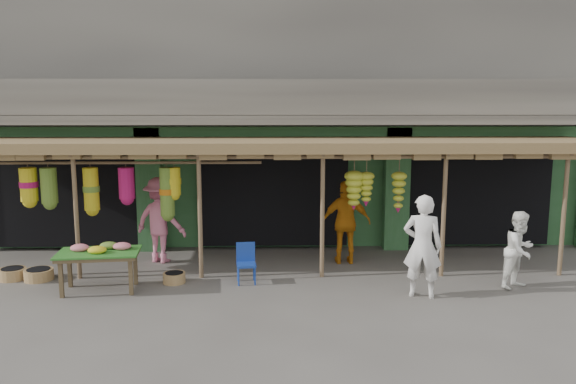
{
  "coord_description": "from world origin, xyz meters",
  "views": [
    {
      "loc": [
        0.05,
        -11.44,
        3.56
      ],
      "look_at": [
        0.32,
        1.0,
        1.6
      ],
      "focal_mm": 35.0,
      "sensor_mm": 36.0,
      "label": 1
    }
  ],
  "objects_px": {
    "person_front": "(422,246)",
    "person_shopper": "(160,220)",
    "person_vendor": "(346,222)",
    "flower_table": "(100,253)",
    "blue_chair": "(246,261)",
    "person_right": "(520,250)"
  },
  "relations": [
    {
      "from": "person_front",
      "to": "person_shopper",
      "type": "distance_m",
      "value": 5.86
    },
    {
      "from": "person_right",
      "to": "person_shopper",
      "type": "relative_size",
      "value": 0.78
    },
    {
      "from": "flower_table",
      "to": "person_shopper",
      "type": "xyz_separation_m",
      "value": [
        0.76,
        1.99,
        0.23
      ]
    },
    {
      "from": "blue_chair",
      "to": "person_vendor",
      "type": "relative_size",
      "value": 0.42
    },
    {
      "from": "flower_table",
      "to": "person_right",
      "type": "xyz_separation_m",
      "value": [
        8.1,
        -0.02,
        0.03
      ]
    },
    {
      "from": "blue_chair",
      "to": "person_front",
      "type": "relative_size",
      "value": 0.41
    },
    {
      "from": "blue_chair",
      "to": "person_shopper",
      "type": "height_order",
      "value": "person_shopper"
    },
    {
      "from": "person_vendor",
      "to": "person_right",
      "type": "bearing_deg",
      "value": 151.02
    },
    {
      "from": "person_vendor",
      "to": "flower_table",
      "type": "bearing_deg",
      "value": 20.28
    },
    {
      "from": "person_vendor",
      "to": "person_shopper",
      "type": "height_order",
      "value": "person_shopper"
    },
    {
      "from": "flower_table",
      "to": "person_right",
      "type": "distance_m",
      "value": 8.1
    },
    {
      "from": "flower_table",
      "to": "blue_chair",
      "type": "xyz_separation_m",
      "value": [
        2.77,
        0.46,
        -0.29
      ]
    },
    {
      "from": "flower_table",
      "to": "person_shopper",
      "type": "bearing_deg",
      "value": 63.1
    },
    {
      "from": "person_vendor",
      "to": "person_shopper",
      "type": "distance_m",
      "value": 4.19
    },
    {
      "from": "person_vendor",
      "to": "person_shopper",
      "type": "bearing_deg",
      "value": -2.48
    },
    {
      "from": "person_front",
      "to": "person_right",
      "type": "xyz_separation_m",
      "value": [
        2.03,
        0.45,
        -0.2
      ]
    },
    {
      "from": "blue_chair",
      "to": "person_shopper",
      "type": "xyz_separation_m",
      "value": [
        -2.01,
        1.53,
        0.52
      ]
    },
    {
      "from": "blue_chair",
      "to": "person_shopper",
      "type": "distance_m",
      "value": 2.58
    },
    {
      "from": "blue_chair",
      "to": "person_front",
      "type": "distance_m",
      "value": 3.48
    },
    {
      "from": "flower_table",
      "to": "person_front",
      "type": "distance_m",
      "value": 6.1
    },
    {
      "from": "flower_table",
      "to": "person_shopper",
      "type": "relative_size",
      "value": 0.83
    },
    {
      "from": "person_front",
      "to": "person_shopper",
      "type": "xyz_separation_m",
      "value": [
        -5.31,
        2.46,
        0.0
      ]
    }
  ]
}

